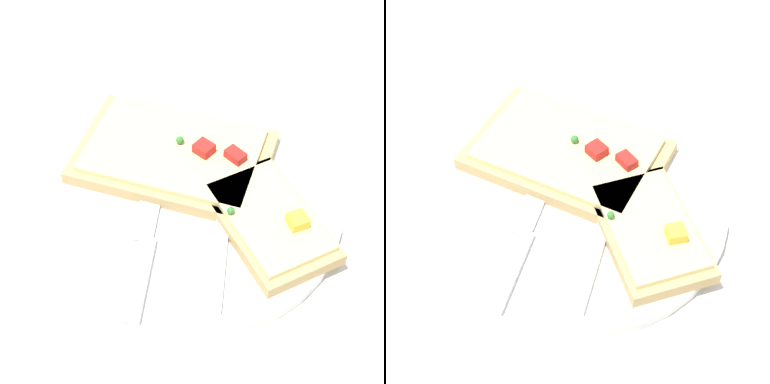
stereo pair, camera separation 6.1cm
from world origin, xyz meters
The scene contains 7 objects.
ground_plane centered at (0.00, 0.00, 0.00)m, with size 4.00×4.00×0.00m, color beige.
plate centered at (0.00, 0.00, 0.01)m, with size 0.29×0.29×0.01m.
fork centered at (-0.03, 0.00, 0.01)m, with size 0.09×0.20×0.01m.
knife centered at (0.02, 0.05, 0.01)m, with size 0.09×0.22×0.01m.
pizza_slice_main centered at (0.04, -0.04, 0.02)m, with size 0.21×0.15×0.03m.
pizza_slice_corner centered at (-0.08, 0.00, 0.02)m, with size 0.15×0.14×0.03m.
crumb_scatter centered at (-0.01, -0.06, 0.02)m, with size 0.02×0.01×0.01m.
Camera 2 is at (-0.23, 0.32, 0.49)m, focal length 60.00 mm.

